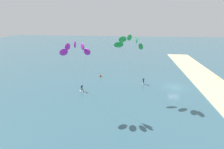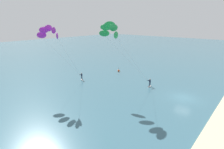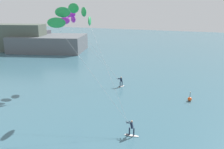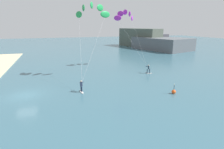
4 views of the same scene
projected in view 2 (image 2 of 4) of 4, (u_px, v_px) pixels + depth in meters
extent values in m
plane|color=#386070|center=(184.00, 98.00, 30.68)|extent=(240.00, 240.00, 0.00)
ellipsoid|color=white|center=(150.00, 86.00, 36.04)|extent=(1.53, 0.51, 0.08)
cube|color=black|center=(149.00, 87.00, 35.70)|extent=(0.31, 0.31, 0.02)
cylinder|color=#192338|center=(150.00, 84.00, 36.09)|extent=(0.14, 0.14, 0.78)
cylinder|color=#192338|center=(149.00, 85.00, 35.74)|extent=(0.14, 0.14, 0.78)
cube|color=#192338|center=(150.00, 81.00, 35.72)|extent=(0.35, 0.33, 0.63)
sphere|color=tan|center=(150.00, 79.00, 35.60)|extent=(0.20, 0.20, 0.20)
cylinder|color=black|center=(148.00, 81.00, 35.44)|extent=(0.52, 0.25, 0.03)
cylinder|color=#192338|center=(149.00, 81.00, 35.46)|extent=(0.60, 0.11, 0.15)
cylinder|color=#192338|center=(149.00, 80.00, 35.64)|extent=(0.49, 0.49, 0.15)
ellipsoid|color=#1E9347|center=(104.00, 33.00, 31.16)|extent=(1.03, 1.97, 1.10)
ellipsoid|color=#1E9347|center=(106.00, 27.00, 30.12)|extent=(1.61, 1.65, 1.10)
ellipsoid|color=#1E9347|center=(110.00, 25.00, 28.76)|extent=(1.95, 1.08, 1.10)
ellipsoid|color=#1E9347|center=(114.00, 28.00, 27.64)|extent=(1.99, 0.35, 1.10)
ellipsoid|color=#1E9347|center=(116.00, 35.00, 27.22)|extent=(1.97, 1.03, 1.10)
cylinder|color=#B2B2B7|center=(127.00, 59.00, 33.35)|extent=(6.85, 5.46, 9.15)
cylinder|color=#B2B2B7|center=(134.00, 62.00, 31.38)|extent=(8.66, 1.26, 9.15)
ellipsoid|color=white|center=(82.00, 80.00, 40.19)|extent=(0.94, 1.52, 0.08)
cube|color=black|center=(82.00, 80.00, 39.81)|extent=(0.38, 0.37, 0.02)
cylinder|color=#192338|center=(82.00, 78.00, 40.25)|extent=(0.14, 0.14, 0.78)
cylinder|color=#192338|center=(82.00, 78.00, 39.87)|extent=(0.14, 0.14, 0.78)
cube|color=#192338|center=(82.00, 75.00, 39.86)|extent=(0.41, 0.42, 0.63)
sphere|color=beige|center=(82.00, 73.00, 39.74)|extent=(0.20, 0.20, 0.20)
cylinder|color=black|center=(80.00, 75.00, 39.36)|extent=(0.54, 0.15, 0.03)
cylinder|color=#192338|center=(81.00, 75.00, 39.53)|extent=(0.55, 0.41, 0.15)
cylinder|color=#192338|center=(80.00, 74.00, 39.63)|extent=(0.61, 0.19, 0.15)
ellipsoid|color=purple|center=(42.00, 35.00, 31.10)|extent=(1.54, 1.15, 1.10)
ellipsoid|color=purple|center=(44.00, 30.00, 30.53)|extent=(1.66, 0.60, 1.10)
ellipsoid|color=purple|center=(48.00, 28.00, 29.90)|extent=(1.66, 0.66, 1.10)
ellipsoid|color=purple|center=(54.00, 30.00, 29.46)|extent=(1.52, 1.19, 1.10)
ellipsoid|color=purple|center=(57.00, 36.00, 29.39)|extent=(1.15, 1.54, 1.10)
cylinder|color=#B2B2B7|center=(63.00, 58.00, 35.27)|extent=(7.92, 0.21, 8.86)
cylinder|color=#B2B2B7|center=(70.00, 59.00, 34.42)|extent=(7.14, 3.48, 8.86)
sphere|color=#EA5119|center=(119.00, 71.00, 46.59)|extent=(0.56, 0.56, 0.56)
cylinder|color=#262628|center=(119.00, 68.00, 46.41)|extent=(0.06, 0.06, 0.70)
sphere|color=#F2F2CC|center=(119.00, 67.00, 46.29)|extent=(0.12, 0.12, 0.12)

